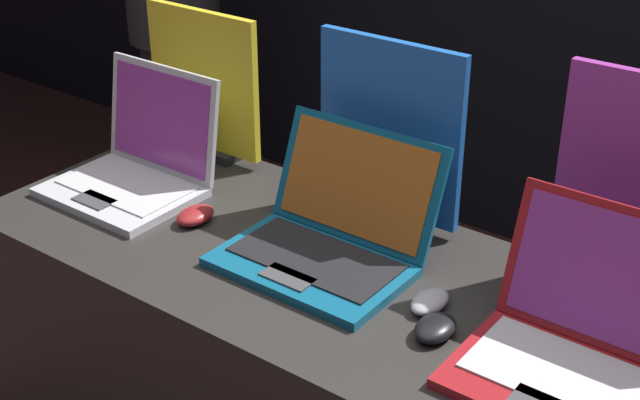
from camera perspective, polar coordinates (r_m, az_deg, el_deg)
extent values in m
cube|color=#B7B7BC|center=(2.18, -12.64, 0.48)|extent=(0.35, 0.26, 0.02)
cube|color=#B7B7B7|center=(2.19, -12.29, 0.95)|extent=(0.31, 0.18, 0.00)
cube|color=#3F3F42|center=(2.13, -14.24, 0.00)|extent=(0.10, 0.06, 0.00)
cube|color=#B7B7BC|center=(2.21, -10.05, 5.15)|extent=(0.35, 0.06, 0.26)
cube|color=#8C338C|center=(2.21, -10.18, 5.12)|extent=(0.31, 0.04, 0.23)
ellipsoid|color=maroon|center=(2.03, -7.99, -0.98)|extent=(0.07, 0.10, 0.03)
cube|color=black|center=(2.36, -7.18, 3.22)|extent=(0.19, 0.07, 0.02)
cube|color=gold|center=(2.29, -7.46, 7.62)|extent=(0.35, 0.02, 0.36)
cube|color=#0F5170|center=(1.83, -0.63, -4.28)|extent=(0.39, 0.25, 0.02)
cube|color=black|center=(1.84, -0.28, -3.71)|extent=(0.34, 0.17, 0.00)
cube|color=#3F3F42|center=(1.78, -2.08, -4.95)|extent=(0.11, 0.05, 0.00)
cube|color=#0F5170|center=(1.89, 2.46, 1.11)|extent=(0.39, 0.10, 0.23)
cube|color=#A5591E|center=(1.89, 2.35, 1.11)|extent=(0.35, 0.08, 0.20)
ellipsoid|color=#B2B2B7|center=(1.73, 7.04, -6.47)|extent=(0.06, 0.10, 0.03)
cube|color=black|center=(2.04, 4.25, -0.83)|extent=(0.20, 0.07, 0.02)
cube|color=#1E59B2|center=(1.95, 4.46, 4.62)|extent=(0.36, 0.02, 0.40)
cube|color=maroon|center=(1.58, 15.13, -11.41)|extent=(0.37, 0.26, 0.02)
cube|color=#B7B7B7|center=(1.58, 15.47, -10.70)|extent=(0.32, 0.18, 0.00)
cube|color=maroon|center=(1.63, 18.00, -4.65)|extent=(0.37, 0.09, 0.25)
cube|color=#8C338C|center=(1.63, 17.92, -4.69)|extent=(0.33, 0.07, 0.22)
ellipsoid|color=black|center=(1.66, 7.38, -8.13)|extent=(0.07, 0.10, 0.03)
cube|color=black|center=(1.85, 19.40, -5.61)|extent=(0.20, 0.07, 0.02)
cylinder|color=#282833|center=(3.50, -8.69, 3.53)|extent=(0.27, 0.27, 0.85)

